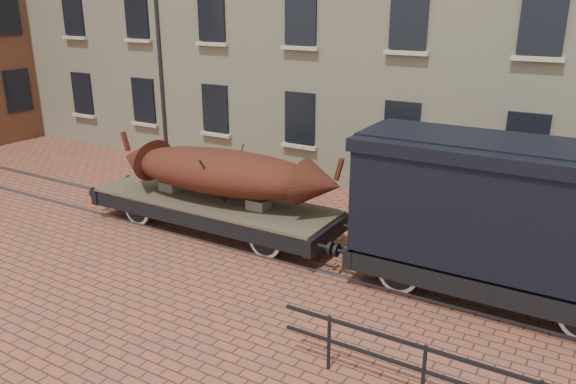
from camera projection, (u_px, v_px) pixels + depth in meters
The scene contains 5 objects.
ground at pixel (289, 249), 13.96m from camera, with size 90.00×90.00×0.00m, color brown.
rail_track at pixel (289, 248), 13.95m from camera, with size 30.00×1.52×0.06m.
flatcar_wagon at pixel (213, 205), 14.85m from camera, with size 7.69×2.08×1.16m.
iron_boat at pixel (223, 172), 14.35m from camera, with size 6.49×2.26×1.56m.
goods_van at pixel (502, 204), 10.96m from camera, with size 6.43×2.34×3.33m.
Camera 1 is at (6.47, -10.99, 5.84)m, focal length 35.00 mm.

